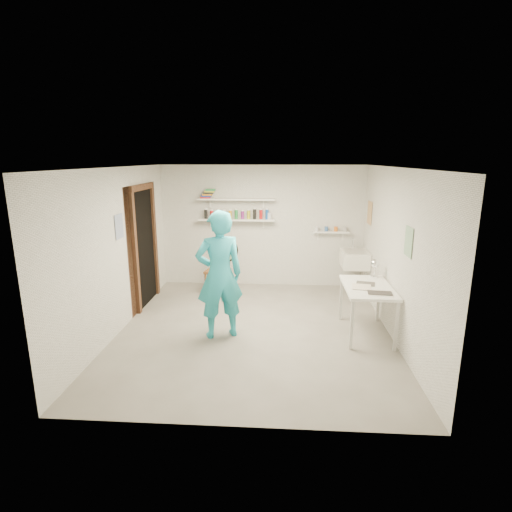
# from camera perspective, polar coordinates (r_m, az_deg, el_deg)

# --- Properties ---
(floor) EXTENTS (4.00, 4.50, 0.02)m
(floor) POSITION_cam_1_polar(r_m,az_deg,el_deg) (6.14, -0.25, -10.55)
(floor) COLOR slate
(floor) RESTS_ON ground
(ceiling) EXTENTS (4.00, 4.50, 0.02)m
(ceiling) POSITION_cam_1_polar(r_m,az_deg,el_deg) (5.59, -0.28, 12.65)
(ceiling) COLOR silver
(ceiling) RESTS_ON wall_back
(wall_back) EXTENTS (4.00, 0.02, 2.40)m
(wall_back) POSITION_cam_1_polar(r_m,az_deg,el_deg) (7.96, 0.89, 4.25)
(wall_back) COLOR silver
(wall_back) RESTS_ON ground
(wall_front) EXTENTS (4.00, 0.02, 2.40)m
(wall_front) POSITION_cam_1_polar(r_m,az_deg,el_deg) (3.60, -2.83, -7.82)
(wall_front) COLOR silver
(wall_front) RESTS_ON ground
(wall_left) EXTENTS (0.02, 4.50, 2.40)m
(wall_left) POSITION_cam_1_polar(r_m,az_deg,el_deg) (6.22, -19.08, 0.76)
(wall_left) COLOR silver
(wall_left) RESTS_ON ground
(wall_right) EXTENTS (0.02, 4.50, 2.40)m
(wall_right) POSITION_cam_1_polar(r_m,az_deg,el_deg) (5.96, 19.41, 0.18)
(wall_right) COLOR silver
(wall_right) RESTS_ON ground
(doorway_recess) EXTENTS (0.02, 0.90, 2.00)m
(doorway_recess) POSITION_cam_1_polar(r_m,az_deg,el_deg) (7.21, -15.64, 1.10)
(doorway_recess) COLOR black
(doorway_recess) RESTS_ON wall_left
(corridor_box) EXTENTS (1.40, 1.50, 2.10)m
(corridor_box) POSITION_cam_1_polar(r_m,az_deg,el_deg) (7.46, -20.81, 1.52)
(corridor_box) COLOR brown
(corridor_box) RESTS_ON ground
(door_lintel) EXTENTS (0.06, 1.05, 0.10)m
(door_lintel) POSITION_cam_1_polar(r_m,az_deg,el_deg) (7.05, -16.04, 9.44)
(door_lintel) COLOR brown
(door_lintel) RESTS_ON wall_left
(door_jamb_near) EXTENTS (0.06, 0.10, 2.00)m
(door_jamb_near) POSITION_cam_1_polar(r_m,az_deg,el_deg) (6.74, -16.86, 0.16)
(door_jamb_near) COLOR brown
(door_jamb_near) RESTS_ON ground
(door_jamb_far) EXTENTS (0.06, 0.10, 2.00)m
(door_jamb_far) POSITION_cam_1_polar(r_m,az_deg,el_deg) (7.66, -14.28, 1.92)
(door_jamb_far) COLOR brown
(door_jamb_far) RESTS_ON ground
(shelf_lower) EXTENTS (1.50, 0.22, 0.03)m
(shelf_lower) POSITION_cam_1_polar(r_m,az_deg,el_deg) (7.85, -2.82, 5.21)
(shelf_lower) COLOR white
(shelf_lower) RESTS_ON wall_back
(shelf_upper) EXTENTS (1.50, 0.22, 0.03)m
(shelf_upper) POSITION_cam_1_polar(r_m,az_deg,el_deg) (7.80, -2.85, 8.11)
(shelf_upper) COLOR white
(shelf_upper) RESTS_ON wall_back
(ledge_shelf) EXTENTS (0.70, 0.14, 0.03)m
(ledge_shelf) POSITION_cam_1_polar(r_m,az_deg,el_deg) (7.93, 10.66, 3.39)
(ledge_shelf) COLOR white
(ledge_shelf) RESTS_ON wall_back
(poster_left) EXTENTS (0.01, 0.28, 0.36)m
(poster_left) POSITION_cam_1_polar(r_m,az_deg,el_deg) (6.19, -18.97, 4.01)
(poster_left) COLOR #334C7F
(poster_left) RESTS_ON wall_left
(poster_right_a) EXTENTS (0.01, 0.34, 0.42)m
(poster_right_a) POSITION_cam_1_polar(r_m,az_deg,el_deg) (7.61, 15.92, 5.94)
(poster_right_a) COLOR #995933
(poster_right_a) RESTS_ON wall_right
(poster_right_b) EXTENTS (0.01, 0.30, 0.38)m
(poster_right_b) POSITION_cam_1_polar(r_m,az_deg,el_deg) (5.37, 20.96, 1.91)
(poster_right_b) COLOR #3F724C
(poster_right_b) RESTS_ON wall_right
(belfast_sink) EXTENTS (0.48, 0.60, 0.30)m
(belfast_sink) POSITION_cam_1_polar(r_m,az_deg,el_deg) (7.63, 13.90, -0.43)
(belfast_sink) COLOR white
(belfast_sink) RESTS_ON wall_right
(man) EXTENTS (0.79, 0.66, 1.84)m
(man) POSITION_cam_1_polar(r_m,az_deg,el_deg) (5.65, -5.24, -2.72)
(man) COLOR #25A6BA
(man) RESTS_ON ground
(wall_clock) EXTENTS (0.32, 0.15, 0.33)m
(wall_clock) POSITION_cam_1_polar(r_m,az_deg,el_deg) (5.76, -4.20, 0.77)
(wall_clock) COLOR beige
(wall_clock) RESTS_ON man
(wooden_chair) EXTENTS (0.49, 0.47, 0.89)m
(wooden_chair) POSITION_cam_1_polar(r_m,az_deg,el_deg) (7.59, -5.53, -2.13)
(wooden_chair) COLOR brown
(wooden_chair) RESTS_ON ground
(work_table) EXTENTS (0.67, 1.11, 0.74)m
(work_table) POSITION_cam_1_polar(r_m,az_deg,el_deg) (6.08, 15.48, -7.47)
(work_table) COLOR white
(work_table) RESTS_ON ground
(desk_lamp) EXTENTS (0.14, 0.14, 0.14)m
(desk_lamp) POSITION_cam_1_polar(r_m,az_deg,el_deg) (6.35, 16.65, -1.04)
(desk_lamp) COLOR silver
(desk_lamp) RESTS_ON work_table
(spray_cans) EXTENTS (1.34, 0.06, 0.17)m
(spray_cans) POSITION_cam_1_polar(r_m,az_deg,el_deg) (7.83, -2.83, 5.93)
(spray_cans) COLOR black
(spray_cans) RESTS_ON shelf_lower
(book_stack) EXTENTS (0.28, 0.14, 0.17)m
(book_stack) POSITION_cam_1_polar(r_m,az_deg,el_deg) (7.87, -6.89, 8.81)
(book_stack) COLOR red
(book_stack) RESTS_ON shelf_upper
(ledge_pots) EXTENTS (0.48, 0.07, 0.09)m
(ledge_pots) POSITION_cam_1_polar(r_m,az_deg,el_deg) (7.92, 10.67, 3.82)
(ledge_pots) COLOR silver
(ledge_pots) RESTS_ON ledge_shelf
(papers) EXTENTS (0.30, 0.22, 0.02)m
(papers) POSITION_cam_1_polar(r_m,az_deg,el_deg) (5.95, 15.71, -4.08)
(papers) COLOR silver
(papers) RESTS_ON work_table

